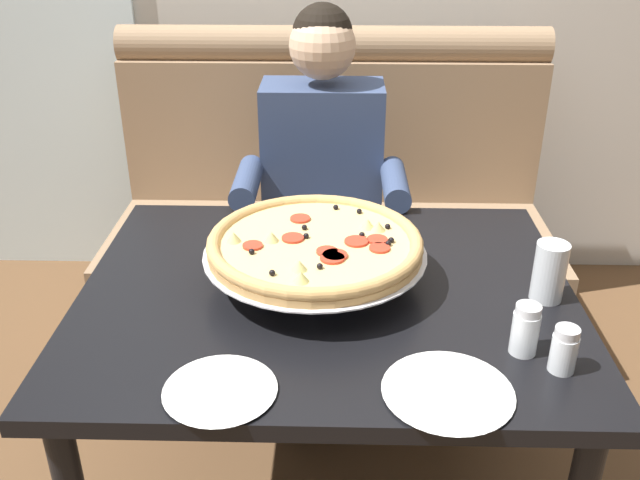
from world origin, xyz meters
TOP-DOWN VIEW (x-y plane):
  - booth_bench at (0.00, 0.95)m, footprint 1.61×0.78m
  - dining_table at (0.00, 0.00)m, footprint 1.18×0.96m
  - diner_main at (-0.03, 0.68)m, footprint 0.54×0.64m
  - pizza at (-0.03, 0.04)m, footprint 0.54×0.54m
  - shaker_parmesan at (0.47, -0.30)m, footprint 0.05×0.05m
  - shaker_oregano at (0.41, -0.24)m, footprint 0.06×0.06m
  - plate_near_left at (-0.20, -0.39)m, footprint 0.22×0.22m
  - plate_near_right at (0.24, -0.38)m, footprint 0.25×0.25m
  - drinking_glass at (0.51, -0.03)m, footprint 0.08×0.08m
  - patio_chair at (-1.19, 1.92)m, footprint 0.42×0.43m

SIDE VIEW (x-z plane):
  - booth_bench at x=0.00m, z-range -0.17..0.96m
  - patio_chair at x=-1.19m, z-range 0.09..0.95m
  - dining_table at x=0.00m, z-range 0.28..1.00m
  - diner_main at x=-0.03m, z-range 0.07..1.35m
  - plate_near_left at x=-0.20m, z-range 0.73..0.74m
  - plate_near_right at x=0.24m, z-range 0.73..0.74m
  - shaker_parmesan at x=0.47m, z-range 0.72..0.82m
  - shaker_oregano at x=0.41m, z-range 0.72..0.83m
  - drinking_glass at x=0.51m, z-range 0.72..0.86m
  - pizza at x=-0.03m, z-range 0.76..0.89m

